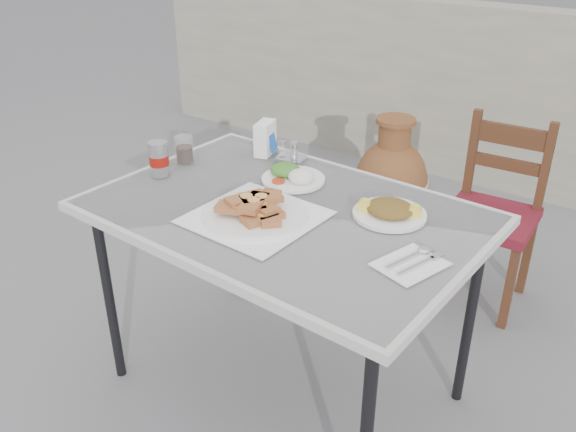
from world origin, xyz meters
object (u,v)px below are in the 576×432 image
Objects in this scene: pide_plate at (255,208)px; terracotta_urn at (390,185)px; salad_rice_plate at (293,175)px; soda_can at (159,159)px; condiment_caddy at (290,154)px; cola_glass at (184,151)px; napkin_holder at (265,138)px; chair at (493,212)px; cafe_table at (284,222)px; salad_chopped_plate at (390,211)px.

terracotta_urn is at bearing 96.82° from pide_plate.
soda_can reaches higher than salad_rice_plate.
soda_can is 1.56m from terracotta_urn.
salad_rice_plate is at bearing -53.19° from condiment_caddy.
cola_glass is 0.34m from napkin_holder.
napkin_holder reaches higher than chair.
cafe_table is 0.38m from salad_chopped_plate.
terracotta_urn is (0.37, 1.26, -0.54)m from cola_glass.
terracotta_urn is (-0.66, 0.26, -0.13)m from chair.
salad_chopped_plate reaches higher than cafe_table.
soda_can reaches higher than chair.
chair is (0.80, 0.74, -0.43)m from napkin_holder.
cafe_table is 0.53m from napkin_holder.
salad_rice_plate is 0.49m from cola_glass.
chair is at bearing 68.40° from cafe_table.
salad_chopped_plate is 0.28× the size of chair.
chair is (0.67, 0.74, -0.39)m from condiment_caddy.
salad_rice_plate is 1.87× the size of condiment_caddy.
pide_plate is 1.59m from terracotta_urn.
salad_rice_plate is 0.27× the size of chair.
pide_plate reaches higher than cafe_table.
condiment_caddy reaches higher than salad_rice_plate.
salad_rice_plate is at bearing -123.53° from chair.
salad_rice_plate is at bearing 11.15° from cola_glass.
napkin_holder is 1.17m from chair.
cola_glass is 1.49m from chair.
terracotta_urn is at bearing 73.74° from cola_glass.
chair reaches higher than salad_rice_plate.
chair is (1.03, 1.00, -0.41)m from cola_glass.
salad_rice_plate is (-0.11, 0.21, 0.08)m from cafe_table.
napkin_holder is at bearing -98.08° from terracotta_urn.
salad_rice_plate is at bearing 101.62° from pide_plate.
salad_chopped_plate is at bearing 24.44° from cafe_table.
condiment_caddy is at bearing 126.81° from salad_rice_plate.
cafe_table is 3.31× the size of pide_plate.
cola_glass reaches higher than salad_rice_plate.
cola_glass is (-0.55, 0.23, 0.01)m from pide_plate.
chair reaches higher than cafe_table.
cafe_table is at bearing -114.04° from chair.
soda_can is (-0.57, -0.05, 0.13)m from cafe_table.
cafe_table is 1.91× the size of terracotta_urn.
cola_glass reaches higher than salad_chopped_plate.
salad_chopped_plate is 1.04m from chair.
soda_can is (-0.46, -0.25, 0.05)m from salad_rice_plate.
condiment_caddy is (0.35, 0.26, -0.02)m from cola_glass.
pide_plate is 0.33m from salad_rice_plate.
salad_chopped_plate is 1.43m from terracotta_urn.
napkin_holder is at bearing 123.17° from pide_plate.
chair is at bearing -21.44° from terracotta_urn.
chair is at bearing 68.74° from pide_plate.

